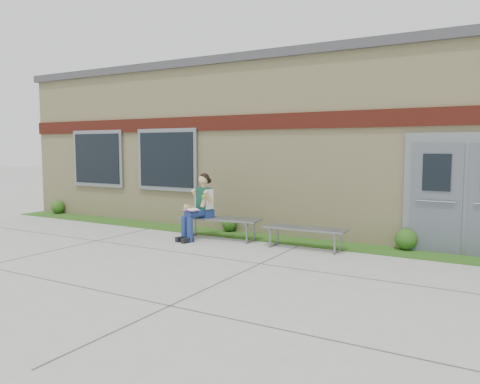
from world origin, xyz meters
The scene contains 9 objects.
ground centered at (0.00, 0.00, 0.00)m, with size 80.00×80.00×0.00m, color #9E9E99.
grass_strip centered at (0.00, 2.60, 0.01)m, with size 16.00×0.80×0.02m, color #274B14.
school_building centered at (0.00, 5.99, 2.10)m, with size 16.20×6.22×4.20m.
bench_left centered at (-0.78, 2.00, 0.37)m, with size 1.87×0.69×0.48m.
bench_right centered at (1.22, 2.00, 0.33)m, with size 1.68×0.52×0.43m.
girl centered at (-1.18, 1.78, 0.75)m, with size 0.56×0.93×1.45m.
shrub_west centered at (-7.15, 2.85, 0.22)m, with size 0.39×0.39×0.39m, color #274B14.
shrub_mid centered at (-1.06, 2.85, 0.20)m, with size 0.35×0.35×0.35m, color #274B14.
shrub_east centered at (2.99, 2.85, 0.23)m, with size 0.42×0.42×0.42m, color #274B14.
Camera 1 is at (4.67, -6.58, 2.02)m, focal length 35.00 mm.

